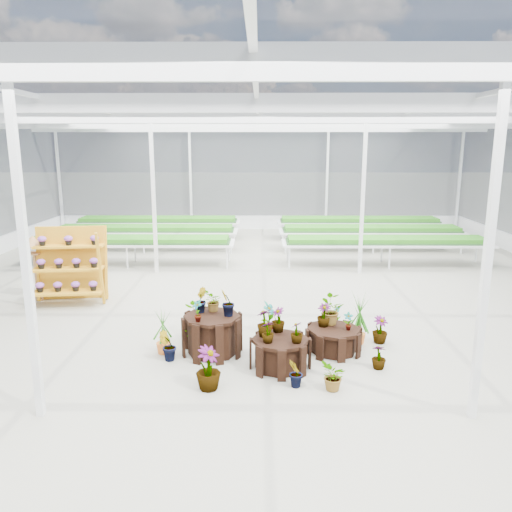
{
  "coord_description": "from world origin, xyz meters",
  "views": [
    {
      "loc": [
        0.06,
        -10.3,
        3.69
      ],
      "look_at": [
        -0.03,
        0.44,
        1.3
      ],
      "focal_mm": 35.0,
      "sensor_mm": 36.0,
      "label": 1
    }
  ],
  "objects_px": {
    "bird_table": "(36,268)",
    "plinth_tall": "(212,335)",
    "shelf_rack": "(68,266)",
    "plinth_low": "(333,340)",
    "plinth_mid": "(280,353)"
  },
  "relations": [
    {
      "from": "bird_table",
      "to": "plinth_tall",
      "type": "bearing_deg",
      "value": -34.65
    },
    {
      "from": "shelf_rack",
      "to": "bird_table",
      "type": "relative_size",
      "value": 1.13
    },
    {
      "from": "plinth_tall",
      "to": "plinth_low",
      "type": "bearing_deg",
      "value": 2.6
    },
    {
      "from": "plinth_tall",
      "to": "plinth_low",
      "type": "height_order",
      "value": "plinth_tall"
    },
    {
      "from": "plinth_low",
      "to": "shelf_rack",
      "type": "xyz_separation_m",
      "value": [
        -5.86,
        2.82,
        0.68
      ]
    },
    {
      "from": "shelf_rack",
      "to": "plinth_low",
      "type": "bearing_deg",
      "value": -31.99
    },
    {
      "from": "plinth_mid",
      "to": "bird_table",
      "type": "height_order",
      "value": "bird_table"
    },
    {
      "from": "plinth_mid",
      "to": "bird_table",
      "type": "distance_m",
      "value": 6.94
    },
    {
      "from": "plinth_low",
      "to": "bird_table",
      "type": "height_order",
      "value": "bird_table"
    },
    {
      "from": "plinth_tall",
      "to": "bird_table",
      "type": "bearing_deg",
      "value": 144.92
    },
    {
      "from": "shelf_rack",
      "to": "plinth_mid",
      "type": "bearing_deg",
      "value": -42.21
    },
    {
      "from": "plinth_tall",
      "to": "plinth_mid",
      "type": "xyz_separation_m",
      "value": [
        1.2,
        -0.6,
        -0.1
      ]
    },
    {
      "from": "plinth_mid",
      "to": "shelf_rack",
      "type": "distance_m",
      "value": 6.03
    },
    {
      "from": "plinth_mid",
      "to": "shelf_rack",
      "type": "height_order",
      "value": "shelf_rack"
    },
    {
      "from": "plinth_mid",
      "to": "bird_table",
      "type": "bearing_deg",
      "value": 146.56
    }
  ]
}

